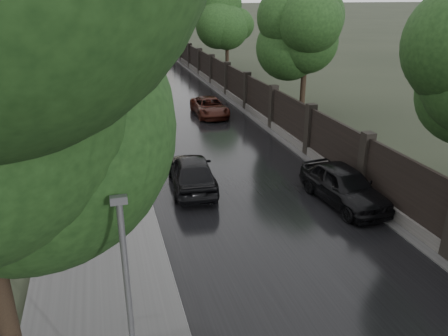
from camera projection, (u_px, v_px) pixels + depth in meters
road at (106, 14)px, 177.82m from camera, size 8.00×420.00×0.02m
sidewalk_left at (91, 14)px, 176.26m from camera, size 4.00×420.00×0.16m
verge_right at (120, 14)px, 179.21m from camera, size 3.00×420.00×0.08m
fence_right at (221, 79)px, 37.58m from camera, size 0.45×75.72×2.70m
tree_left_far at (58, 33)px, 31.00m from camera, size 4.25×4.25×7.39m
tree_right_b at (306, 42)px, 27.92m from camera, size 4.08×4.08×7.01m
tree_right_c at (227, 24)px, 43.98m from camera, size 4.08×4.08×7.01m
lamp_post at (132, 330)px, 7.18m from camera, size 0.25×0.12×5.11m
traffic_light at (119, 83)px, 28.53m from camera, size 0.16×0.32×4.00m
hatchback_left at (192, 172)px, 18.56m from camera, size 2.16×4.63×1.53m
car_right_near at (344, 185)px, 17.25m from camera, size 2.18×4.63×1.53m
car_right_far at (210, 107)px, 29.86m from camera, size 2.06×4.42×1.23m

